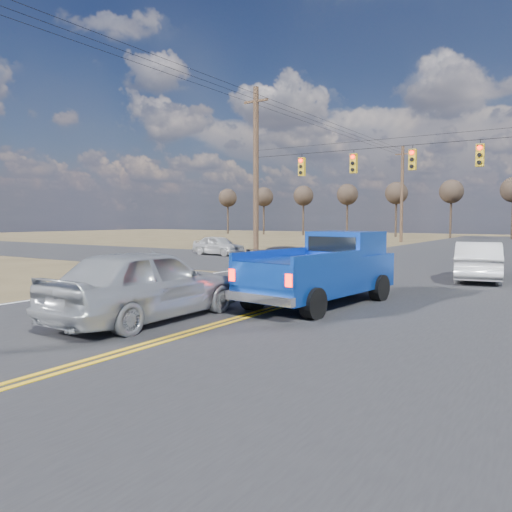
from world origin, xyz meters
The scene contains 12 objects.
ground centered at (0.00, 0.00, 0.00)m, with size 160.00×160.00×0.00m, color brown.
road_main centered at (0.00, 10.00, 0.00)m, with size 14.00×120.00×0.02m, color #28282B.
road_cross centered at (0.00, 18.00, 0.00)m, with size 120.00×12.00×0.02m, color #28282B.
signal_gantry centered at (0.50, 17.79, 5.06)m, with size 19.60×4.83×10.00m.
utility_poles centered at (0.00, 17.00, 5.23)m, with size 19.60×58.32×10.00m.
treeline centered at (0.00, 26.96, 5.70)m, with size 87.00×117.80×7.40m.
pickup_truck centered at (0.82, 6.51, 1.01)m, with size 2.70×5.74×2.08m.
silver_suv centered at (-1.80, 2.14, 0.90)m, with size 2.12×5.26×1.79m, color #A9ADB2.
black_suv centered at (-1.41, 10.11, 0.66)m, with size 2.19×4.75×1.32m, color black.
white_car_queue centered at (3.55, 14.94, 0.78)m, with size 1.64×4.71×1.55m, color silver.
dgrey_car_queue centered at (-3.72, 12.66, 0.64)m, with size 1.78×4.38×1.27m, color #39383E.
cross_car_west centered at (-13.52, 20.29, 0.67)m, with size 3.92×1.58×1.34m, color silver.
Camera 1 is at (6.96, -6.40, 2.46)m, focal length 35.00 mm.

